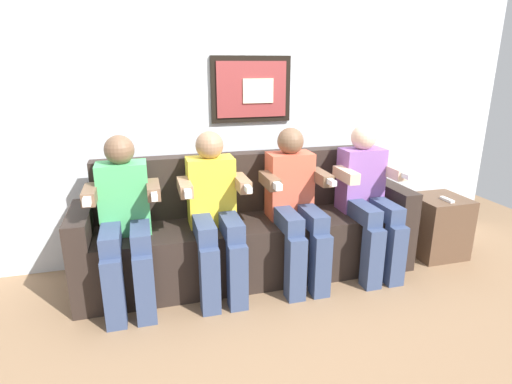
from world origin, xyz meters
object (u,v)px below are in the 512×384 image
object	(u,v)px
person_leftmost	(125,216)
person_left_center	(214,208)
person_right_center	(295,201)
spare_remote_on_table	(447,200)
person_rightmost	(368,194)
side_table_right	(437,226)
couch	(250,234)

from	to	relation	value
person_leftmost	person_left_center	size ratio (longest dim) A/B	1.00
person_right_center	spare_remote_on_table	world-z (taller)	person_right_center
person_left_center	spare_remote_on_table	world-z (taller)	person_left_center
person_rightmost	side_table_right	distance (m)	0.80
person_left_center	person_rightmost	distance (m)	1.16
person_left_center	person_right_center	world-z (taller)	same
couch	person_rightmost	size ratio (longest dim) A/B	2.22
person_left_center	spare_remote_on_table	size ratio (longest dim) A/B	8.54
person_leftmost	side_table_right	bearing A→B (deg)	1.44
person_leftmost	person_rightmost	world-z (taller)	same
person_right_center	side_table_right	distance (m)	1.34
person_left_center	side_table_right	size ratio (longest dim) A/B	2.22
person_leftmost	person_left_center	world-z (taller)	same
couch	side_table_right	xyz separation A→B (m)	(1.58, -0.11, -0.06)
couch	person_right_center	bearing A→B (deg)	-30.22
couch	spare_remote_on_table	xyz separation A→B (m)	(1.57, -0.19, 0.20)
person_leftmost	person_right_center	bearing A→B (deg)	0.00
person_leftmost	spare_remote_on_table	distance (m)	2.44
person_leftmost	spare_remote_on_table	xyz separation A→B (m)	(2.44, -0.02, -0.10)
couch	person_right_center	size ratio (longest dim) A/B	2.22
person_left_center	person_leftmost	bearing A→B (deg)	180.00
person_leftmost	person_right_center	size ratio (longest dim) A/B	1.00
person_right_center	side_table_right	bearing A→B (deg)	2.72
person_left_center	person_right_center	bearing A→B (deg)	0.00
spare_remote_on_table	couch	bearing A→B (deg)	173.02
couch	person_leftmost	bearing A→B (deg)	-169.02
person_right_center	person_left_center	bearing A→B (deg)	180.00
person_leftmost	couch	bearing A→B (deg)	10.98
couch	person_leftmost	size ratio (longest dim) A/B	2.22
person_left_center	couch	bearing A→B (deg)	30.21
spare_remote_on_table	person_left_center	bearing A→B (deg)	179.29
couch	spare_remote_on_table	distance (m)	1.59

